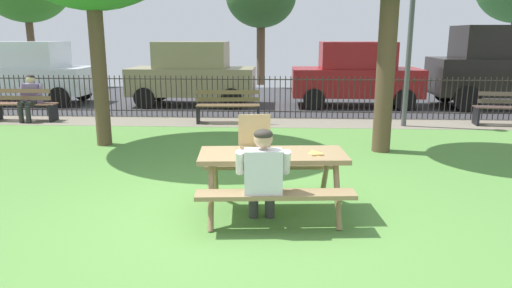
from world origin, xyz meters
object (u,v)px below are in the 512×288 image
adult_at_table (263,174)px  parked_car_center (356,74)px  pizza_slice_on_table (316,153)px  person_on_park_bench (30,96)px  picnic_table_foreground (272,166)px  lamp_post_walkway (411,26)px  parked_car_far_left (29,72)px  park_bench_left (24,105)px  parked_car_left (192,73)px  pizza_box_open (256,146)px  park_bench_right (510,109)px  park_bench_center (228,107)px

adult_at_table → parked_car_center: 9.89m
pizza_slice_on_table → person_on_park_bench: 9.15m
picnic_table_foreground → parked_car_center: (2.41, 9.05, 0.41)m
lamp_post_walkway → parked_car_far_left: lamp_post_walkway is taller
pizza_slice_on_table → park_bench_left: 9.29m
picnic_table_foreground → parked_car_center: size_ratio=0.49×
park_bench_left → parked_car_left: size_ratio=0.41×
adult_at_table → parked_car_far_left: 12.39m
lamp_post_walkway → parked_car_center: (-0.71, 3.22, -1.37)m
pizza_box_open → pizza_slice_on_table: bearing=-0.8°
picnic_table_foreground → adult_at_table: adult_at_table is taller
park_bench_right → person_on_park_bench: 12.05m
pizza_slice_on_table → parked_car_left: bearing=109.6°
adult_at_table → park_bench_left: (-6.44, 6.51, -0.24)m
park_bench_right → lamp_post_walkway: (-2.59, -0.18, 1.97)m
lamp_post_walkway → adult_at_table: bearing=-116.9°
parked_car_left → park_bench_right: bearing=-19.9°
pizza_box_open → parked_car_center: parked_car_center is taller
parked_car_left → parked_car_center: (5.10, 0.00, 0.00)m
picnic_table_foreground → lamp_post_walkway: size_ratio=0.49×
person_on_park_bench → parked_car_center: (8.76, 3.03, 0.35)m
adult_at_table → parked_car_far_left: bearing=129.5°
pizza_slice_on_table → adult_at_table: 0.81m
pizza_slice_on_table → park_bench_center: (-1.76, 6.02, -0.36)m
picnic_table_foreground → park_bench_left: 8.88m
parked_car_left → pizza_box_open: bearing=-74.6°
pizza_box_open → person_on_park_bench: (-6.14, 6.03, -0.20)m
pizza_box_open → parked_car_center: (2.62, 9.06, 0.15)m
park_bench_right → lamp_post_walkway: 3.25m
pizza_slice_on_table → parked_car_center: parked_car_center is taller
adult_at_table → park_bench_right: (5.81, 6.51, -0.24)m
park_bench_center → pizza_box_open: bearing=-80.3°
person_on_park_bench → parked_car_center: size_ratio=0.30×
picnic_table_foreground → park_bench_right: size_ratio=1.17×
person_on_park_bench → parked_car_left: bearing=39.6°
picnic_table_foreground → park_bench_center: 6.13m
park_bench_center → parked_car_center: parked_car_center is taller
pizza_slice_on_table → lamp_post_walkway: (2.59, 5.85, 1.60)m
park_bench_left → lamp_post_walkway: 9.86m
pizza_box_open → parked_car_left: parked_car_left is taller
parked_car_left → picnic_table_foreground: bearing=-73.4°
park_bench_center → parked_car_left: 3.43m
park_bench_left → park_bench_center: (5.31, 0.00, 0.00)m
park_bench_left → parked_car_center: (8.95, 3.05, 0.59)m
picnic_table_foreground → pizza_box_open: size_ratio=3.84×
lamp_post_walkway → park_bench_center: bearing=177.7°
person_on_park_bench → parked_car_far_left: 3.46m
adult_at_table → parked_car_center: bearing=75.3°
adult_at_table → parked_car_left: parked_car_left is taller
park_bench_center → lamp_post_walkway: lamp_post_walkway is taller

